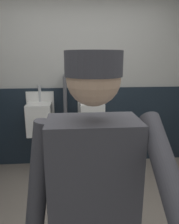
{
  "coord_description": "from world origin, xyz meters",
  "views": [
    {
      "loc": [
        -0.16,
        -1.52,
        1.64
      ],
      "look_at": [
        -0.03,
        -0.04,
        1.25
      ],
      "focal_mm": 33.98,
      "sensor_mm": 36.0,
      "label": 1
    }
  ],
  "objects": [
    {
      "name": "person",
      "position": [
        -0.07,
        -0.65,
        0.98
      ],
      "size": [
        0.63,
        0.6,
        1.66
      ],
      "color": "#2D3342",
      "rests_on": "ground_plane"
    },
    {
      "name": "urinal_left",
      "position": [
        -0.63,
        1.46,
        0.78
      ],
      "size": [
        0.4,
        0.34,
        1.24
      ],
      "color": "white",
      "rests_on": "ground_plane"
    },
    {
      "name": "wainscot_band_back",
      "position": [
        0.0,
        1.61,
        0.6
      ],
      "size": [
        3.31,
        0.03,
        1.19
      ],
      "primitive_type": "cube",
      "color": "#19232D",
      "rests_on": "ground_plane"
    },
    {
      "name": "wall_back",
      "position": [
        0.0,
        1.68,
        1.45
      ],
      "size": [
        3.91,
        0.12,
        2.89
      ],
      "primitive_type": "cube",
      "color": "#B2B2AD",
      "rests_on": "ground_plane"
    },
    {
      "name": "urinal_middle",
      "position": [
        0.12,
        1.46,
        0.78
      ],
      "size": [
        0.4,
        0.34,
        1.24
      ],
      "color": "white",
      "rests_on": "ground_plane"
    },
    {
      "name": "privacy_divider_panel",
      "position": [
        -0.25,
        1.39,
        0.95
      ],
      "size": [
        0.04,
        0.4,
        0.9
      ],
      "primitive_type": "cube",
      "color": "#4C4C51"
    }
  ]
}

